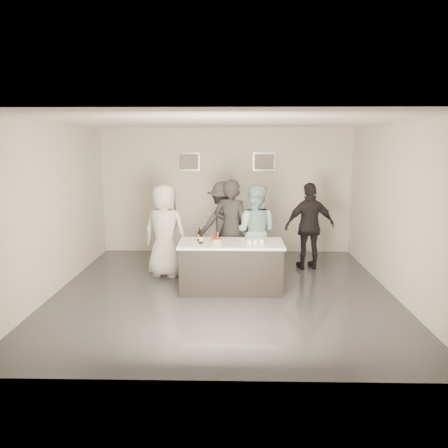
{
  "coord_description": "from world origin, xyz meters",
  "views": [
    {
      "loc": [
        0.18,
        -7.51,
        2.65
      ],
      "look_at": [
        0.0,
        0.5,
        1.15
      ],
      "focal_mm": 35.0,
      "sensor_mm": 36.0,
      "label": 1
    }
  ],
  "objects_px": {
    "person_main_blue": "(255,232)",
    "person_guest_right": "(310,226)",
    "beer_bottle_b": "(201,236)",
    "bar_counter": "(231,266)",
    "person_guest_left": "(165,231)",
    "person_main_black": "(231,229)",
    "person_guest_back": "(224,226)",
    "cake": "(216,241)",
    "beer_bottle_a": "(199,234)"
  },
  "relations": [
    {
      "from": "bar_counter",
      "to": "person_guest_back",
      "type": "relative_size",
      "value": 0.99
    },
    {
      "from": "person_guest_back",
      "to": "bar_counter",
      "type": "bearing_deg",
      "value": 82.68
    },
    {
      "from": "beer_bottle_b",
      "to": "person_guest_right",
      "type": "distance_m",
      "value": 2.7
    },
    {
      "from": "bar_counter",
      "to": "cake",
      "type": "height_order",
      "value": "cake"
    },
    {
      "from": "cake",
      "to": "person_main_blue",
      "type": "xyz_separation_m",
      "value": [
        0.72,
        0.95,
        -0.02
      ]
    },
    {
      "from": "cake",
      "to": "person_guest_back",
      "type": "distance_m",
      "value": 1.4
    },
    {
      "from": "bar_counter",
      "to": "person_guest_left",
      "type": "height_order",
      "value": "person_guest_left"
    },
    {
      "from": "person_main_black",
      "to": "person_guest_left",
      "type": "xyz_separation_m",
      "value": [
        -1.32,
        0.07,
        -0.06
      ]
    },
    {
      "from": "person_main_black",
      "to": "person_main_blue",
      "type": "distance_m",
      "value": 0.47
    },
    {
      "from": "person_guest_left",
      "to": "person_guest_back",
      "type": "distance_m",
      "value": 1.24
    },
    {
      "from": "person_main_blue",
      "to": "cake",
      "type": "bearing_deg",
      "value": 67.3
    },
    {
      "from": "person_main_blue",
      "to": "person_guest_back",
      "type": "xyz_separation_m",
      "value": [
        -0.62,
        0.45,
        0.01
      ]
    },
    {
      "from": "bar_counter",
      "to": "person_main_blue",
      "type": "bearing_deg",
      "value": 61.69
    },
    {
      "from": "person_main_black",
      "to": "person_guest_left",
      "type": "relative_size",
      "value": 1.06
    },
    {
      "from": "beer_bottle_b",
      "to": "person_main_blue",
      "type": "distance_m",
      "value": 1.39
    },
    {
      "from": "beer_bottle_a",
      "to": "person_guest_left",
      "type": "height_order",
      "value": "person_guest_left"
    },
    {
      "from": "person_main_black",
      "to": "person_main_blue",
      "type": "relative_size",
      "value": 1.06
    },
    {
      "from": "person_guest_left",
      "to": "person_guest_back",
      "type": "bearing_deg",
      "value": -143.39
    },
    {
      "from": "person_guest_left",
      "to": "person_main_black",
      "type": "bearing_deg",
      "value": -166.11
    },
    {
      "from": "beer_bottle_b",
      "to": "person_guest_left",
      "type": "distance_m",
      "value": 1.29
    },
    {
      "from": "person_main_blue",
      "to": "person_guest_right",
      "type": "distance_m",
      "value": 1.34
    },
    {
      "from": "beer_bottle_a",
      "to": "beer_bottle_b",
      "type": "bearing_deg",
      "value": -77.3
    },
    {
      "from": "person_main_blue",
      "to": "beer_bottle_b",
      "type": "bearing_deg",
      "value": 59.03
    },
    {
      "from": "person_guest_back",
      "to": "person_guest_left",
      "type": "bearing_deg",
      "value": 5.47
    },
    {
      "from": "bar_counter",
      "to": "person_guest_right",
      "type": "bearing_deg",
      "value": 41.61
    },
    {
      "from": "person_main_blue",
      "to": "beer_bottle_a",
      "type": "bearing_deg",
      "value": 51.37
    },
    {
      "from": "cake",
      "to": "beer_bottle_a",
      "type": "relative_size",
      "value": 0.75
    },
    {
      "from": "beer_bottle_b",
      "to": "person_guest_right",
      "type": "height_order",
      "value": "person_guest_right"
    },
    {
      "from": "person_main_black",
      "to": "person_guest_right",
      "type": "bearing_deg",
      "value": -139.08
    },
    {
      "from": "person_guest_back",
      "to": "beer_bottle_a",
      "type": "bearing_deg",
      "value": 56.97
    },
    {
      "from": "bar_counter",
      "to": "person_main_black",
      "type": "distance_m",
      "value": 0.97
    },
    {
      "from": "beer_bottle_a",
      "to": "person_main_blue",
      "type": "xyz_separation_m",
      "value": [
        1.03,
        0.78,
        -0.11
      ]
    },
    {
      "from": "bar_counter",
      "to": "person_guest_right",
      "type": "height_order",
      "value": "person_guest_right"
    },
    {
      "from": "person_main_black",
      "to": "person_guest_left",
      "type": "distance_m",
      "value": 1.32
    },
    {
      "from": "beer_bottle_b",
      "to": "person_main_blue",
      "type": "relative_size",
      "value": 0.14
    },
    {
      "from": "beer_bottle_a",
      "to": "person_main_black",
      "type": "xyz_separation_m",
      "value": [
        0.57,
        0.74,
        -0.05
      ]
    },
    {
      "from": "person_guest_left",
      "to": "person_guest_back",
      "type": "xyz_separation_m",
      "value": [
        1.17,
        0.42,
        0.01
      ]
    },
    {
      "from": "person_main_blue",
      "to": "person_guest_back",
      "type": "distance_m",
      "value": 0.76
    },
    {
      "from": "cake",
      "to": "beer_bottle_b",
      "type": "relative_size",
      "value": 0.75
    },
    {
      "from": "bar_counter",
      "to": "person_main_black",
      "type": "height_order",
      "value": "person_main_black"
    },
    {
      "from": "cake",
      "to": "person_guest_left",
      "type": "height_order",
      "value": "person_guest_left"
    },
    {
      "from": "cake",
      "to": "person_main_black",
      "type": "relative_size",
      "value": 0.1
    },
    {
      "from": "person_main_blue",
      "to": "person_guest_back",
      "type": "height_order",
      "value": "person_guest_back"
    },
    {
      "from": "person_guest_back",
      "to": "cake",
      "type": "bearing_deg",
      "value": 71.63
    },
    {
      "from": "cake",
      "to": "person_guest_right",
      "type": "distance_m",
      "value": 2.46
    },
    {
      "from": "beer_bottle_b",
      "to": "person_main_blue",
      "type": "xyz_separation_m",
      "value": [
        0.99,
        0.97,
        -0.11
      ]
    },
    {
      "from": "person_main_blue",
      "to": "person_guest_right",
      "type": "xyz_separation_m",
      "value": [
        1.19,
        0.61,
        -0.0
      ]
    },
    {
      "from": "person_guest_left",
      "to": "cake",
      "type": "bearing_deg",
      "value": 154.46
    },
    {
      "from": "bar_counter",
      "to": "beer_bottle_b",
      "type": "bearing_deg",
      "value": -167.01
    },
    {
      "from": "bar_counter",
      "to": "cake",
      "type": "bearing_deg",
      "value": -159.89
    }
  ]
}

